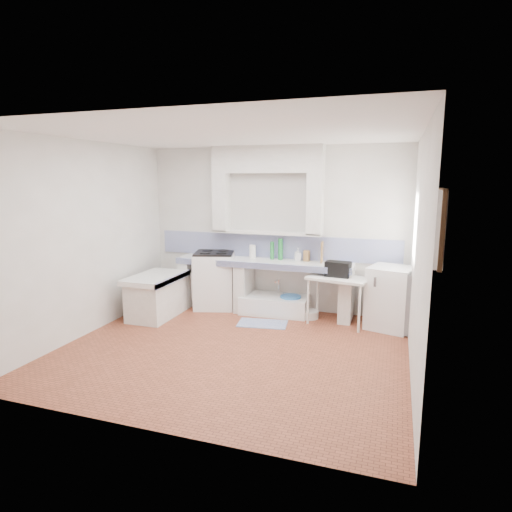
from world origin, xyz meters
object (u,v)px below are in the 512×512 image
(sink, at_px, (275,305))
(side_table, at_px, (337,301))
(stove, at_px, (215,281))
(fridge, at_px, (390,298))

(sink, bearing_deg, side_table, -15.32)
(stove, height_order, fridge, stove)
(stove, distance_m, side_table, 2.21)
(side_table, xyz_separation_m, fridge, (0.79, 0.08, 0.10))
(sink, height_order, side_table, side_table)
(sink, distance_m, side_table, 1.13)
(sink, distance_m, fridge, 1.90)
(sink, xyz_separation_m, side_table, (1.08, -0.25, 0.24))
(sink, relative_size, fridge, 1.18)
(stove, relative_size, fridge, 1.01)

